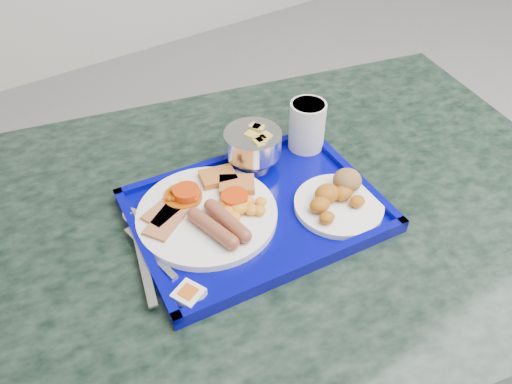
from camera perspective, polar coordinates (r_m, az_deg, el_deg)
table at (r=1.01m, az=0.49°, el=-9.79°), size 1.36×1.07×0.74m
tray at (r=0.85m, az=0.00°, el=-2.27°), size 0.44×0.35×0.02m
main_plate at (r=0.83m, az=-5.26°, el=-2.15°), size 0.23×0.23×0.04m
bread_plate at (r=0.85m, az=9.42°, el=-0.71°), size 0.15×0.15×0.05m
fruit_bowl at (r=0.91m, az=-0.34°, el=5.56°), size 0.10×0.10×0.07m
juice_cup at (r=0.95m, az=5.86°, el=7.72°), size 0.07×0.07×0.10m
spoon at (r=0.83m, az=-13.48°, el=-3.72°), size 0.04×0.18×0.01m
knife at (r=0.79m, az=-12.90°, el=-7.27°), size 0.07×0.19×0.00m
jam_packet at (r=0.73m, az=-7.71°, el=-11.55°), size 0.05×0.05×0.02m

